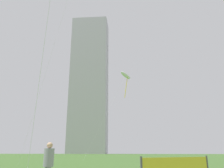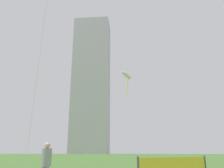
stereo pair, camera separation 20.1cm
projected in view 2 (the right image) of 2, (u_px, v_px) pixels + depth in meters
person_standing_2 at (46, 162)px, 9.27m from camera, size 0.42×0.42×1.88m
kite_flying_0 at (127, 76)px, 41.85m from camera, size 8.37×4.12×15.43m
distant_highrise_0 at (91, 83)px, 160.43m from camera, size 25.75×18.76×96.02m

